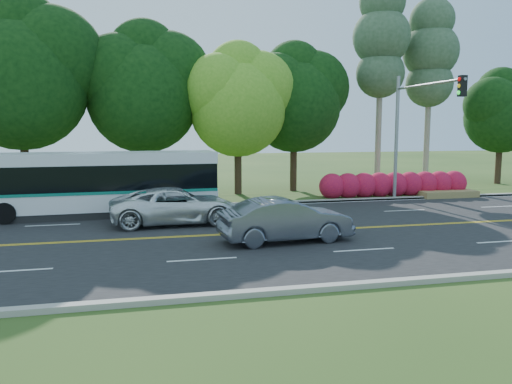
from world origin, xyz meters
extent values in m
plane|color=#274617|center=(0.00, 0.00, 0.00)|extent=(120.00, 120.00, 0.00)
cube|color=black|center=(0.00, 0.00, 0.01)|extent=(60.00, 14.00, 0.02)
cube|color=#9E9B8F|center=(0.00, 7.15, 0.07)|extent=(60.00, 0.30, 0.15)
cube|color=#9E9B8F|center=(0.00, -7.15, 0.07)|extent=(60.00, 0.30, 0.15)
cube|color=#274617|center=(0.00, 9.00, 0.05)|extent=(60.00, 4.00, 0.10)
cube|color=gold|center=(0.00, -0.08, 0.02)|extent=(57.00, 0.10, 0.00)
cube|color=gold|center=(0.00, 0.08, 0.02)|extent=(57.00, 0.10, 0.00)
cube|color=silver|center=(-11.50, -3.50, 0.02)|extent=(2.20, 0.12, 0.00)
cube|color=silver|center=(-6.00, -3.50, 0.02)|extent=(2.20, 0.12, 0.00)
cube|color=silver|center=(-0.50, -3.50, 0.02)|extent=(2.20, 0.12, 0.00)
cube|color=silver|center=(5.00, -3.50, 0.02)|extent=(2.20, 0.12, 0.00)
cube|color=silver|center=(-11.50, 3.50, 0.02)|extent=(2.20, 0.12, 0.00)
cube|color=silver|center=(-6.00, 3.50, 0.02)|extent=(2.20, 0.12, 0.00)
cube|color=silver|center=(-0.50, 3.50, 0.02)|extent=(2.20, 0.12, 0.00)
cube|color=silver|center=(5.00, 3.50, 0.02)|extent=(2.20, 0.12, 0.00)
cube|color=silver|center=(10.50, 3.50, 0.02)|extent=(2.20, 0.12, 0.00)
cube|color=silver|center=(0.00, 6.85, 0.02)|extent=(57.00, 0.12, 0.00)
cube|color=silver|center=(0.00, -6.85, 0.02)|extent=(57.00, 0.12, 0.00)
cylinder|color=black|center=(-14.00, 11.00, 1.98)|extent=(0.44, 0.44, 3.96)
sphere|color=black|center=(-14.00, 11.00, 6.48)|extent=(7.20, 7.20, 7.20)
sphere|color=black|center=(-12.38, 11.30, 7.92)|extent=(5.76, 5.76, 5.76)
sphere|color=black|center=(-13.90, 11.40, 9.18)|extent=(4.68, 4.68, 4.68)
cylinder|color=black|center=(-7.50, 12.00, 1.80)|extent=(0.44, 0.44, 3.60)
sphere|color=black|center=(-7.50, 12.00, 5.91)|extent=(6.60, 6.60, 6.60)
sphere|color=black|center=(-6.02, 12.30, 7.23)|extent=(5.28, 5.28, 5.28)
sphere|color=black|center=(-8.82, 11.80, 7.06)|extent=(4.95, 4.95, 4.95)
sphere|color=black|center=(-7.40, 12.40, 8.38)|extent=(4.29, 4.29, 4.29)
cylinder|color=black|center=(-2.00, 11.00, 1.62)|extent=(0.44, 0.44, 3.24)
sphere|color=#54991F|center=(-2.00, 11.00, 5.27)|extent=(5.80, 5.80, 5.80)
sphere|color=#54991F|center=(-0.69, 11.30, 6.43)|extent=(4.64, 4.64, 4.64)
sphere|color=#54991F|center=(-3.16, 10.80, 6.29)|extent=(4.35, 4.35, 4.35)
sphere|color=#54991F|center=(-1.90, 11.40, 7.45)|extent=(3.77, 3.77, 3.77)
cylinder|color=black|center=(2.00, 12.50, 1.71)|extent=(0.44, 0.44, 3.42)
sphere|color=black|center=(2.00, 12.50, 5.52)|extent=(6.00, 6.00, 6.00)
sphere|color=black|center=(3.35, 12.80, 6.72)|extent=(4.80, 4.80, 4.80)
sphere|color=black|center=(0.80, 12.30, 6.57)|extent=(4.50, 4.50, 4.50)
sphere|color=black|center=(2.10, 12.90, 7.77)|extent=(3.90, 3.90, 3.90)
cylinder|color=gray|center=(8.00, 12.50, 4.90)|extent=(0.40, 0.40, 9.80)
sphere|color=#344F31|center=(8.00, 12.50, 7.70)|extent=(3.23, 3.23, 3.23)
sphere|color=#344F31|center=(8.00, 12.50, 10.08)|extent=(3.80, 3.80, 3.80)
sphere|color=#344F31|center=(8.00, 12.50, 12.32)|extent=(3.04, 3.04, 3.04)
cylinder|color=gray|center=(12.00, 13.00, 4.55)|extent=(0.40, 0.40, 9.10)
sphere|color=#344F31|center=(12.00, 13.00, 7.15)|extent=(3.23, 3.23, 3.23)
sphere|color=#344F31|center=(12.00, 13.00, 9.36)|extent=(3.80, 3.80, 3.80)
sphere|color=#344F31|center=(12.00, 13.00, 11.44)|extent=(3.04, 3.04, 3.04)
cylinder|color=black|center=(18.00, 13.00, 1.53)|extent=(0.44, 0.44, 3.06)
sphere|color=black|center=(18.00, 13.00, 4.88)|extent=(5.20, 5.20, 5.20)
sphere|color=black|center=(16.96, 12.80, 5.79)|extent=(3.90, 3.90, 3.90)
sphere|color=black|center=(18.10, 13.40, 6.83)|extent=(3.38, 3.38, 3.38)
sphere|color=maroon|center=(3.00, 8.20, 0.75)|extent=(1.50, 1.50, 1.50)
sphere|color=maroon|center=(4.00, 8.20, 0.75)|extent=(1.50, 1.50, 1.50)
sphere|color=maroon|center=(5.00, 8.20, 0.75)|extent=(1.50, 1.50, 1.50)
sphere|color=maroon|center=(6.00, 8.20, 0.75)|extent=(1.50, 1.50, 1.50)
sphere|color=maroon|center=(7.00, 8.20, 0.75)|extent=(1.50, 1.50, 1.50)
sphere|color=maroon|center=(8.00, 8.20, 0.75)|extent=(1.50, 1.50, 1.50)
sphere|color=maroon|center=(9.00, 8.20, 0.75)|extent=(1.50, 1.50, 1.50)
sphere|color=maroon|center=(10.00, 8.20, 0.75)|extent=(1.50, 1.50, 1.50)
sphere|color=maroon|center=(11.00, 8.20, 0.75)|extent=(1.50, 1.50, 1.50)
cube|color=olive|center=(10.00, 7.40, 0.20)|extent=(3.50, 1.40, 0.40)
cylinder|color=gray|center=(6.50, 7.30, 3.50)|extent=(0.20, 0.20, 7.00)
cylinder|color=gray|center=(6.50, 4.30, 6.30)|extent=(0.14, 6.00, 0.14)
cube|color=black|center=(6.50, 1.50, 6.00)|extent=(0.32, 0.28, 0.95)
sphere|color=red|center=(6.33, 1.50, 6.30)|extent=(0.18, 0.18, 0.18)
sphere|color=yellow|center=(6.33, 1.50, 6.00)|extent=(0.18, 0.18, 0.18)
sphere|color=#19D833|center=(6.33, 1.50, 5.70)|extent=(0.18, 0.18, 0.18)
cube|color=white|center=(-9.94, 5.45, 0.82)|extent=(11.40, 2.86, 0.94)
cube|color=black|center=(-9.94, 5.45, 1.87)|extent=(11.35, 2.89, 1.17)
cube|color=white|center=(-9.94, 5.45, 2.72)|extent=(11.40, 2.86, 0.53)
cube|color=#0C705C|center=(-9.94, 5.45, 1.23)|extent=(11.35, 2.90, 0.13)
cube|color=black|center=(-9.94, 5.45, 0.19)|extent=(11.40, 2.76, 0.33)
cylinder|color=black|center=(-13.52, 4.18, 0.49)|extent=(0.95, 0.30, 0.94)
cylinder|color=black|center=(-13.61, 6.43, 0.49)|extent=(0.95, 0.30, 0.94)
cylinder|color=black|center=(-6.73, 4.45, 0.49)|extent=(0.95, 0.30, 0.94)
cylinder|color=black|center=(-6.82, 6.70, 0.49)|extent=(0.95, 0.30, 0.94)
imported|color=#545A66|center=(-2.73, -1.66, 0.81)|extent=(4.93, 2.09, 1.58)
imported|color=white|center=(-6.33, 2.66, 0.80)|extent=(5.66, 2.72, 1.56)
camera|label=1|loc=(-7.82, -18.73, 4.14)|focal=35.00mm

